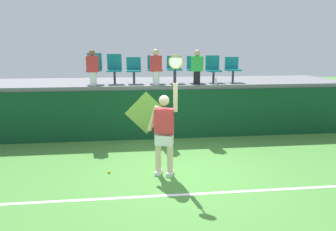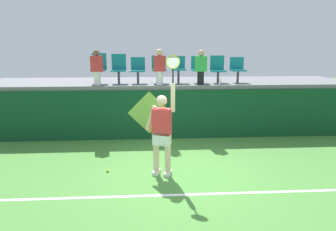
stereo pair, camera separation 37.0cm
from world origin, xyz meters
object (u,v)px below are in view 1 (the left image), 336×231
Objects in this scene: stadium_chair_7 at (233,68)px; stadium_chair_4 at (174,67)px; stadium_chair_1 at (114,68)px; stadium_chair_2 at (134,69)px; spectator_1 at (197,67)px; spectator_2 at (156,66)px; spectator_0 at (93,67)px; tennis_player at (164,131)px; stadium_chair_3 at (155,67)px; stadium_chair_5 at (194,68)px; tennis_ball at (109,172)px; water_bottle at (216,81)px; stadium_chair_6 at (213,68)px; stadium_chair_0 at (94,67)px.

stadium_chair_4 is at bearing 180.00° from stadium_chair_7.
stadium_chair_1 is 1.12× the size of stadium_chair_2.
spectator_2 is (-1.24, -0.01, 0.02)m from spectator_1.
spectator_2 is at bearing -0.73° from spectator_0.
tennis_player reaches higher than stadium_chair_4.
stadium_chair_5 is at bearing -0.07° from stadium_chair_3.
tennis_player is at bearing -10.21° from tennis_ball.
tennis_player is 38.81× the size of tennis_ball.
stadium_chair_7 is at bearing 53.34° from tennis_player.
stadium_chair_3 is at bearing 12.48° from spectator_0.
stadium_chair_4 is (0.60, -0.00, -0.00)m from stadium_chair_3.
spectator_2 is (1.83, -0.02, 0.01)m from spectator_0.
stadium_chair_3 is 1.02× the size of stadium_chair_4.
stadium_chair_1 is at bearing 179.84° from stadium_chair_7.
water_bottle is at bearing 41.11° from tennis_ball.
water_bottle is at bearing -10.23° from spectator_1.
stadium_chair_5 is at bearing 90.00° from spectator_1.
tennis_player is 3.81m from stadium_chair_5.
stadium_chair_2 is at bearing 179.98° from stadium_chair_7.
stadium_chair_6 is (3.11, 3.20, 2.02)m from tennis_ball.
water_bottle is at bearing -23.16° from stadium_chair_4.
tennis_player reaches higher than water_bottle.
stadium_chair_4 reaches higher than tennis_ball.
water_bottle is at bearing -42.37° from stadium_chair_5.
stadium_chair_2 is at bearing 168.15° from water_bottle.
water_bottle is at bearing -11.85° from stadium_chair_2.
spectator_0 is (0.00, -0.41, 0.02)m from stadium_chair_0.
stadium_chair_2 is at bearing 167.66° from spectator_1.
stadium_chair_7 is at bearing 40.48° from tennis_ball.
spectator_2 is at bearing -19.44° from stadium_chair_1.
stadium_chair_0 is at bearing 179.97° from stadium_chair_6.
stadium_chair_1 is 2.47m from stadium_chair_5.
stadium_chair_5 is (-0.57, 0.52, 0.37)m from water_bottle.
stadium_chair_4 is at bearing 147.06° from spectator_1.
water_bottle is 0.22× the size of stadium_chair_1.
stadium_chair_6 is 3.70m from spectator_0.
spectator_1 is at bearing -9.68° from stadium_chair_1.
stadium_chair_3 is 1.84m from stadium_chair_6.
stadium_chair_0 is at bearing 179.57° from stadium_chair_2.
water_bottle is 0.85m from stadium_chair_5.
stadium_chair_3 is at bearing 163.99° from water_bottle.
stadium_chair_0 is at bearing 117.33° from tennis_player.
stadium_chair_0 is 1.11× the size of stadium_chair_5.
stadium_chair_5 is 1.31m from spectator_2.
spectator_1 is (-0.00, -0.41, 0.06)m from stadium_chair_5.
stadium_chair_4 is 2.47m from spectator_0.
water_bottle is 0.24× the size of stadium_chair_5.
tennis_ball is 0.33× the size of water_bottle.
spectator_2 reaches higher than stadium_chair_3.
spectator_1 is (-0.57, 0.10, 0.43)m from water_bottle.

